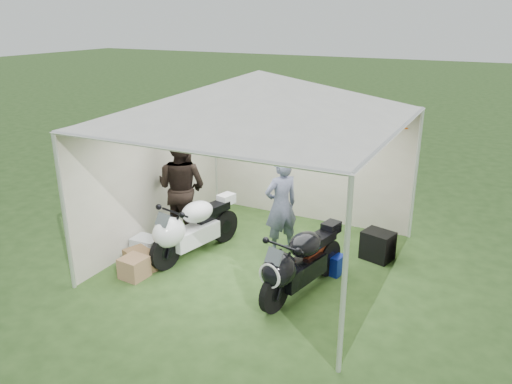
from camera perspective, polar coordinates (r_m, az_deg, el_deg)
ground at (r=8.16m, az=0.29°, el=-7.70°), size 80.00×80.00×0.00m
canopy_tent at (r=7.37m, az=0.44°, el=10.49°), size 5.66×5.66×3.00m
motorcycle_white at (r=8.11m, az=-7.41°, el=-3.98°), size 0.68×1.87×0.93m
motorcycle_black at (r=7.00m, az=4.91°, el=-7.96°), size 0.67×1.85×0.92m
paddock_stand at (r=7.81m, az=8.42°, el=-8.01°), size 0.46×0.34×0.31m
person_dark_jacket at (r=8.61m, az=-8.48°, el=0.49°), size 0.94×0.74×1.91m
person_blue_jacket at (r=8.12m, az=2.88°, el=-1.56°), size 0.66×0.71×1.63m
equipment_box at (r=8.32m, az=13.73°, el=-5.95°), size 0.55×0.48×0.47m
crate_0 at (r=8.48m, az=-12.43°, el=-6.00°), size 0.44×0.35×0.29m
crate_1 at (r=7.79m, az=-13.75°, el=-8.38°), size 0.39×0.39×0.32m
crate_2 at (r=8.23m, az=-13.18°, el=-7.25°), size 0.33×0.30×0.20m
crate_3 at (r=7.99m, az=-13.12°, el=-7.61°), size 0.56×0.48×0.31m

